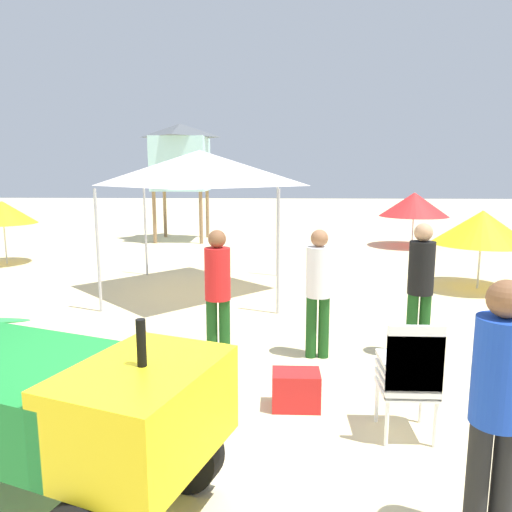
% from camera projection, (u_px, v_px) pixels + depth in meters
% --- Properties ---
extents(ground, '(80.00, 80.00, 0.00)m').
position_uv_depth(ground, '(136.00, 469.00, 3.95)').
color(ground, beige).
extents(utility_cart, '(2.80, 2.01, 1.50)m').
position_uv_depth(utility_cart, '(47.00, 405.00, 3.37)').
color(utility_cart, '#197A2D').
rests_on(utility_cart, ground).
extents(stacked_plastic_chairs, '(0.48, 0.48, 1.11)m').
position_uv_depth(stacked_plastic_chairs, '(410.00, 371.00, 4.28)').
color(stacked_plastic_chairs, white).
rests_on(stacked_plastic_chairs, ground).
extents(lifeguard_near_left, '(0.32, 0.32, 1.69)m').
position_uv_depth(lifeguard_near_left, '(218.00, 287.00, 6.02)').
color(lifeguard_near_left, '#194C19').
rests_on(lifeguard_near_left, ground).
extents(lifeguard_near_center, '(0.32, 0.32, 1.75)m').
position_uv_depth(lifeguard_near_center, '(421.00, 281.00, 6.16)').
color(lifeguard_near_center, '#194C19').
rests_on(lifeguard_near_center, ground).
extents(lifeguard_near_right, '(0.32, 0.32, 1.76)m').
position_uv_depth(lifeguard_near_right, '(498.00, 398.00, 2.98)').
color(lifeguard_near_right, black).
rests_on(lifeguard_near_right, ground).
extents(lifeguard_far_right, '(0.32, 0.32, 1.67)m').
position_uv_depth(lifeguard_far_right, '(318.00, 285.00, 6.18)').
color(lifeguard_far_right, '#194C19').
rests_on(lifeguard_far_right, ground).
extents(popup_canopy, '(3.10, 3.10, 2.79)m').
position_uv_depth(popup_canopy, '(200.00, 168.00, 9.43)').
color(popup_canopy, '#B2B2B7').
rests_on(popup_canopy, ground).
extents(lifeguard_tower, '(1.98, 1.98, 3.98)m').
position_uv_depth(lifeguard_tower, '(181.00, 157.00, 16.62)').
color(lifeguard_tower, olive).
rests_on(lifeguard_tower, ground).
extents(beach_umbrella_left, '(1.66, 1.66, 1.64)m').
position_uv_depth(beach_umbrella_left, '(3.00, 212.00, 12.49)').
color(beach_umbrella_left, beige).
rests_on(beach_umbrella_left, ground).
extents(beach_umbrella_mid, '(2.17, 2.17, 1.73)m').
position_uv_depth(beach_umbrella_mid, '(414.00, 204.00, 15.45)').
color(beach_umbrella_mid, beige).
rests_on(beach_umbrella_mid, ground).
extents(beach_umbrella_far, '(1.96, 1.96, 1.61)m').
position_uv_depth(beach_umbrella_far, '(482.00, 227.00, 9.85)').
color(beach_umbrella_far, beige).
rests_on(beach_umbrella_far, ground).
extents(traffic_cone_near, '(0.33, 0.33, 0.48)m').
position_uv_depth(traffic_cone_near, '(145.00, 344.00, 6.14)').
color(traffic_cone_near, orange).
rests_on(traffic_cone_near, ground).
extents(cooler_box, '(0.49, 0.33, 0.38)m').
position_uv_depth(cooler_box, '(296.00, 390.00, 4.95)').
color(cooler_box, red).
rests_on(cooler_box, ground).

